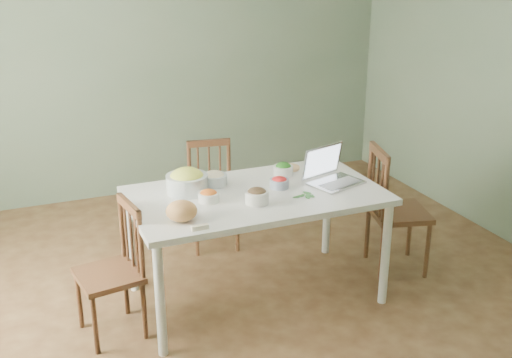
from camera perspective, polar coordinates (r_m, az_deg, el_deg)
name	(u,v)px	position (r m, az deg, el deg)	size (l,w,h in m)	color
floor	(242,308)	(4.44, -1.25, -11.80)	(5.00, 5.00, 0.00)	#412716
wall_back	(149,60)	(6.24, -9.83, 10.75)	(5.00, 0.00, 2.70)	slate
dining_table	(256,246)	(4.39, 0.00, -6.15)	(1.71, 0.96, 0.80)	silver
chair_far	(213,197)	(5.14, -3.96, -1.63)	(0.39, 0.37, 0.88)	#3A1E0B
chair_left	(108,272)	(4.07, -13.44, -8.33)	(0.39, 0.38, 0.89)	#3A1E0B
chair_right	(399,209)	(4.87, 13.02, -2.74)	(0.44, 0.42, 0.99)	#3A1E0B
bread_boule	(182,211)	(3.81, -6.86, -2.93)	(0.19, 0.19, 0.13)	#AD743E
butter_stick	(200,227)	(3.69, -5.18, -4.45)	(0.10, 0.03, 0.03)	beige
bowl_squash	(187,181)	(4.24, -6.36, -0.15)	(0.29, 0.29, 0.17)	#D4DE59
bowl_carrot	(209,196)	(4.08, -4.38, -1.55)	(0.14, 0.14, 0.08)	orange
bowl_onion	(214,178)	(4.36, -3.87, 0.07)	(0.18, 0.18, 0.10)	beige
bowl_mushroom	(257,196)	(4.04, 0.07, -1.55)	(0.16, 0.16, 0.10)	black
bowl_redpep	(279,182)	(4.31, 2.15, -0.31)	(0.13, 0.13, 0.08)	red
bowl_broccoli	(283,169)	(4.56, 2.52, 0.95)	(0.14, 0.14, 0.09)	#224619
flatbread	(288,168)	(4.69, 2.96, 1.04)	(0.18, 0.18, 0.02)	tan
basil_bunch	(303,195)	(4.18, 4.33, -1.46)	(0.18, 0.18, 0.02)	#285B23
laptop	(337,167)	(4.38, 7.45, 1.09)	(0.36, 0.29, 0.25)	silver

